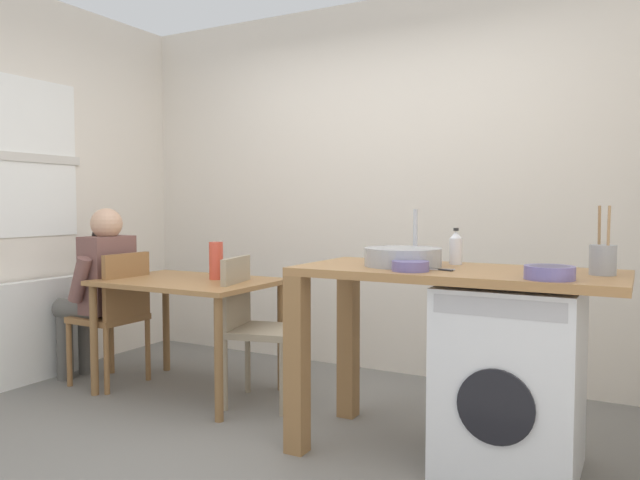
{
  "coord_description": "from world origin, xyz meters",
  "views": [
    {
      "loc": [
        1.69,
        -2.37,
        1.22
      ],
      "look_at": [
        0.16,
        0.45,
        1.03
      ],
      "focal_mm": 33.83,
      "sensor_mm": 36.0,
      "label": 1
    }
  ],
  "objects": [
    {
      "name": "chair_opposite",
      "position": [
        -0.42,
        0.65,
        0.51
      ],
      "size": [
        0.48,
        0.48,
        0.9
      ],
      "rotation": [
        0.0,
        0.0,
        -1.34
      ],
      "color": "gray",
      "rests_on": "ground_plane"
    },
    {
      "name": "mixing_bowl",
      "position": [
        0.75,
        0.23,
        0.95
      ],
      "size": [
        0.17,
        0.17,
        0.05
      ],
      "color": "slate",
      "rests_on": "kitchen_counter"
    },
    {
      "name": "wall_back",
      "position": [
        0.0,
        1.75,
        1.35
      ],
      "size": [
        4.6,
        0.1,
        2.7
      ],
      "primitive_type": "cube",
      "color": "silver",
      "rests_on": "ground_plane"
    },
    {
      "name": "vase",
      "position": [
        -0.75,
        0.72,
        0.86
      ],
      "size": [
        0.09,
        0.09,
        0.24
      ],
      "primitive_type": "cylinder",
      "color": "#D84C38",
      "rests_on": "dining_table"
    },
    {
      "name": "sink_basin",
      "position": [
        0.64,
        0.43,
        0.97
      ],
      "size": [
        0.38,
        0.38,
        0.09
      ],
      "primitive_type": "cylinder",
      "color": "#9EA0A5",
      "rests_on": "kitchen_counter"
    },
    {
      "name": "chair_person_seat",
      "position": [
        -1.45,
        0.52,
        0.51
      ],
      "size": [
        0.41,
        0.41,
        0.9
      ],
      "rotation": [
        0.0,
        0.0,
        1.56
      ],
      "color": "olive",
      "rests_on": "ground_plane"
    },
    {
      "name": "bottle_tall_green",
      "position": [
        0.85,
        0.64,
        1.0
      ],
      "size": [
        0.07,
        0.07,
        0.19
      ],
      "color": "silver",
      "rests_on": "kitchen_counter"
    },
    {
      "name": "colander",
      "position": [
        1.35,
        0.21,
        0.95
      ],
      "size": [
        0.2,
        0.2,
        0.06
      ],
      "color": "slate",
      "rests_on": "kitchen_counter"
    },
    {
      "name": "radiator",
      "position": [
        -2.02,
        0.3,
        0.35
      ],
      "size": [
        0.1,
        0.8,
        0.7
      ],
      "primitive_type": "cube",
      "color": "white",
      "rests_on": "ground_plane"
    },
    {
      "name": "ground_plane",
      "position": [
        0.0,
        0.0,
        0.0
      ],
      "size": [
        5.46,
        5.46,
        0.0
      ],
      "primitive_type": "plane",
      "color": "slate"
    },
    {
      "name": "seated_person",
      "position": [
        -1.61,
        0.52,
        0.67
      ],
      "size": [
        0.5,
        0.51,
        1.2
      ],
      "rotation": [
        0.0,
        0.0,
        1.56
      ],
      "color": "#595651",
      "rests_on": "ground_plane"
    },
    {
      "name": "dining_table",
      "position": [
        -0.9,
        0.62,
        0.64
      ],
      "size": [
        1.1,
        0.76,
        0.74
      ],
      "color": "#9E7042",
      "rests_on": "ground_plane"
    },
    {
      "name": "tap",
      "position": [
        0.64,
        0.61,
        1.06
      ],
      "size": [
        0.02,
        0.02,
        0.28
      ],
      "primitive_type": "cylinder",
      "color": "#B2B2B7",
      "rests_on": "kitchen_counter"
    },
    {
      "name": "kitchen_counter",
      "position": [
        0.69,
        0.43,
        0.76
      ],
      "size": [
        1.5,
        0.68,
        0.92
      ],
      "color": "#9E7042",
      "rests_on": "ground_plane"
    },
    {
      "name": "utensil_crock",
      "position": [
        1.53,
        0.48,
        0.99
      ],
      "size": [
        0.11,
        0.11,
        0.3
      ],
      "color": "gray",
      "rests_on": "kitchen_counter"
    },
    {
      "name": "washing_machine",
      "position": [
        1.16,
        0.43,
        0.43
      ],
      "size": [
        0.6,
        0.61,
        0.86
      ],
      "color": "silver",
      "rests_on": "ground_plane"
    },
    {
      "name": "scissors",
      "position": [
        0.85,
        0.33,
        0.92
      ],
      "size": [
        0.15,
        0.06,
        0.01
      ],
      "color": "#B2B2B7",
      "rests_on": "kitchen_counter"
    }
  ]
}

